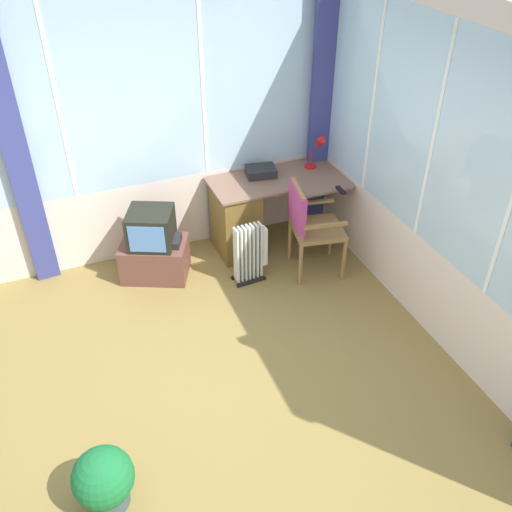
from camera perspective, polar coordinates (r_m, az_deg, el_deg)
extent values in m
cube|color=olive|center=(4.60, -3.69, -14.53)|extent=(4.96, 5.41, 0.06)
cube|color=silver|center=(5.99, -10.84, 3.92)|extent=(3.96, 0.06, 0.81)
cube|color=silver|center=(5.43, -12.40, 15.57)|extent=(3.88, 0.06, 1.77)
cube|color=white|center=(5.37, -19.46, 14.16)|extent=(0.04, 0.07, 1.77)
cube|color=white|center=(5.57, -5.50, 16.71)|extent=(0.04, 0.07, 1.77)
cube|color=silver|center=(5.06, 18.21, -4.07)|extent=(0.06, 4.41, 0.81)
cube|color=silver|center=(4.40, 21.32, 9.03)|extent=(0.06, 4.32, 1.77)
cube|color=silver|center=(4.09, 24.43, 21.22)|extent=(0.06, 4.41, 0.18)
cube|color=white|center=(4.69, 17.89, 11.41)|extent=(0.07, 0.04, 1.77)
cube|color=white|center=(5.34, 12.12, 15.25)|extent=(0.07, 0.04, 1.77)
cube|color=#393F85|center=(5.44, -23.09, 9.31)|extent=(0.23, 0.09, 2.66)
cube|color=#393F85|center=(6.03, 6.58, 14.43)|extent=(0.23, 0.09, 2.66)
cube|color=#7F5C49|center=(5.84, 1.96, 7.77)|extent=(1.36, 0.60, 0.02)
cube|color=#7F5C49|center=(5.69, 7.00, 6.72)|extent=(0.60, 0.16, 0.02)
cube|color=brown|center=(5.89, -2.13, 3.63)|extent=(0.40, 0.56, 0.74)
cylinder|color=#4C4C51|center=(5.76, 4.60, 2.73)|extent=(0.04, 0.04, 0.75)
cylinder|color=#4C4C51|center=(6.05, -4.66, 4.52)|extent=(0.04, 0.04, 0.75)
cylinder|color=red|center=(6.08, 5.52, 9.05)|extent=(0.13, 0.13, 0.02)
cylinder|color=red|center=(6.04, 5.56, 9.82)|extent=(0.02, 0.02, 0.16)
cylinder|color=red|center=(5.97, 6.22, 11.19)|extent=(0.05, 0.10, 0.15)
cone|color=red|center=(5.95, 6.86, 11.39)|extent=(0.11, 0.11, 0.12)
cube|color=black|center=(5.65, 8.59, 6.62)|extent=(0.05, 0.15, 0.02)
cube|color=#242427|center=(5.87, 0.49, 8.57)|extent=(0.33, 0.28, 0.09)
cylinder|color=olive|center=(5.60, 8.89, -0.43)|extent=(0.04, 0.04, 0.47)
cylinder|color=olive|center=(5.94, 7.57, 2.02)|extent=(0.04, 0.04, 0.47)
cylinder|color=olive|center=(5.49, 4.54, -0.95)|extent=(0.04, 0.04, 0.47)
cylinder|color=olive|center=(5.83, 3.45, 1.58)|extent=(0.04, 0.04, 0.47)
cube|color=olive|center=(5.57, 6.28, 2.72)|extent=(0.56, 0.56, 0.04)
cube|color=olive|center=(5.38, 4.20, 4.75)|extent=(0.12, 0.43, 0.47)
cube|color=#AC3B79|center=(5.37, 4.21, 4.96)|extent=(0.15, 0.46, 0.39)
cube|color=olive|center=(5.30, 7.06, 3.08)|extent=(0.43, 0.12, 0.03)
cube|color=olive|center=(5.65, 5.78, 5.45)|extent=(0.43, 0.12, 0.03)
cube|color=brown|center=(5.72, -10.20, -0.29)|extent=(0.77, 0.67, 0.38)
cube|color=black|center=(5.51, -10.60, 2.83)|extent=(0.55, 0.54, 0.36)
cube|color=#5688D0|center=(5.35, -11.03, 1.64)|extent=(0.32, 0.15, 0.28)
cube|color=#262628|center=(5.56, -8.99, 1.55)|extent=(0.33, 0.31, 0.07)
cube|color=silver|center=(5.43, -2.01, 0.03)|extent=(0.03, 0.10, 0.60)
cube|color=silver|center=(5.45, -1.61, 0.14)|extent=(0.03, 0.10, 0.60)
cube|color=silver|center=(5.46, -1.21, 0.25)|extent=(0.03, 0.10, 0.60)
cube|color=silver|center=(5.48, -0.81, 0.37)|extent=(0.03, 0.10, 0.60)
cube|color=silver|center=(5.49, -0.41, 0.47)|extent=(0.03, 0.10, 0.60)
cube|color=silver|center=(5.50, -0.01, 0.58)|extent=(0.03, 0.10, 0.60)
cube|color=silver|center=(5.52, 0.38, 0.69)|extent=(0.03, 0.10, 0.60)
cube|color=black|center=(5.61, -0.48, -2.64)|extent=(0.31, 0.05, 0.03)
cube|color=black|center=(5.71, -1.08, -1.85)|extent=(0.31, 0.05, 0.03)
cube|color=silver|center=(5.52, 0.76, 1.05)|extent=(0.06, 0.09, 0.42)
cylinder|color=#3B5053|center=(4.13, -14.75, -22.49)|extent=(0.27, 0.27, 0.13)
sphere|color=#1B6D35|center=(3.95, -15.24, -20.83)|extent=(0.40, 0.40, 0.40)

